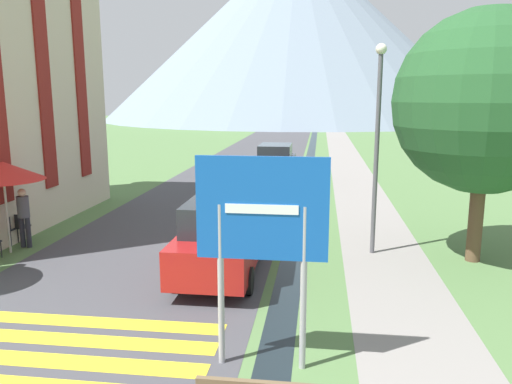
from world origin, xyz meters
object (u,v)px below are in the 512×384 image
object	(u,v)px
cafe_chair_far_left	(6,228)
road_sign	(262,229)
parked_car_near	(223,234)
streetlamp	(377,133)
cafe_umbrella_middle_red	(3,171)
person_standing_terrace	(24,214)
parked_car_far	(276,162)
cafe_chair_far_right	(19,225)
tree_by_path	(486,102)

from	to	relation	value
cafe_chair_far_left	road_sign	bearing A→B (deg)	-45.31
road_sign	parked_car_near	size ratio (longest dim) A/B	0.72
parked_car_near	streetlamp	size ratio (longest dim) A/B	0.84
parked_car_near	cafe_umbrella_middle_red	world-z (taller)	cafe_umbrella_middle_red
person_standing_terrace	road_sign	bearing A→B (deg)	-36.43
parked_car_near	streetlamp	xyz separation A→B (m)	(3.70, 1.90, 2.30)
parked_car_far	cafe_chair_far_left	world-z (taller)	parked_car_far
cafe_chair_far_left	streetlamp	size ratio (longest dim) A/B	0.16
parked_car_far	cafe_umbrella_middle_red	world-z (taller)	cafe_umbrella_middle_red
road_sign	parked_car_far	bearing A→B (deg)	94.42
cafe_chair_far_right	parked_car_near	bearing A→B (deg)	-33.16
cafe_chair_far_right	person_standing_terrace	bearing A→B (deg)	-61.83
parked_car_near	cafe_umbrella_middle_red	xyz separation A→B (m)	(-5.98, 0.67, 1.32)
cafe_chair_far_right	streetlamp	bearing A→B (deg)	-17.17
parked_car_near	cafe_chair_far_left	size ratio (longest dim) A/B	5.39
streetlamp	tree_by_path	world-z (taller)	tree_by_path
road_sign	streetlamp	distance (m)	6.57
road_sign	streetlamp	bearing A→B (deg)	69.34
parked_car_far	person_standing_terrace	world-z (taller)	parked_car_far
tree_by_path	parked_car_near	bearing A→B (deg)	-165.79
parked_car_near	parked_car_far	distance (m)	13.22
cafe_chair_far_left	cafe_umbrella_middle_red	bearing A→B (deg)	-62.28
cafe_chair_far_left	streetlamp	bearing A→B (deg)	-7.19
road_sign	cafe_chair_far_left	distance (m)	9.75
cafe_umbrella_middle_red	person_standing_terrace	xyz separation A→B (m)	(0.14, 0.51, -1.27)
parked_car_near	cafe_umbrella_middle_red	bearing A→B (deg)	173.61
cafe_chair_far_left	parked_car_far	bearing A→B (deg)	50.63
person_standing_terrace	tree_by_path	size ratio (longest dim) A/B	0.27
parked_car_far	cafe_chair_far_left	bearing A→B (deg)	-118.76
parked_car_near	tree_by_path	distance (m)	7.11
cafe_chair_far_left	cafe_chair_far_right	world-z (taller)	same
parked_car_near	person_standing_terrace	size ratio (longest dim) A/B	2.76
cafe_chair_far_left	tree_by_path	world-z (taller)	tree_by_path
parked_car_far	tree_by_path	world-z (taller)	tree_by_path
road_sign	cafe_umbrella_middle_red	world-z (taller)	road_sign
cafe_chair_far_right	cafe_umbrella_middle_red	distance (m)	1.96
road_sign	cafe_umbrella_middle_red	xyz separation A→B (m)	(-7.40, 4.84, 0.01)
road_sign	cafe_umbrella_middle_red	bearing A→B (deg)	146.80
road_sign	cafe_chair_far_right	xyz separation A→B (m)	(-7.68, 5.75, -1.71)
cafe_umbrella_middle_red	person_standing_terrace	distance (m)	1.37
parked_car_far	streetlamp	xyz separation A→B (m)	(3.64, -11.32, 2.30)
road_sign	tree_by_path	xyz separation A→B (m)	(4.79, 5.74, 1.79)
parked_car_far	tree_by_path	size ratio (longest dim) A/B	0.65
parked_car_far	cafe_chair_far_left	size ratio (longest dim) A/B	4.78
cafe_chair_far_right	streetlamp	size ratio (longest dim) A/B	0.16
cafe_umbrella_middle_red	tree_by_path	world-z (taller)	tree_by_path
cafe_chair_far_left	cafe_chair_far_right	distance (m)	0.35
person_standing_terrace	cafe_umbrella_middle_red	bearing A→B (deg)	-105.61
road_sign	cafe_chair_far_right	bearing A→B (deg)	143.19
tree_by_path	cafe_chair_far_right	bearing A→B (deg)	179.96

